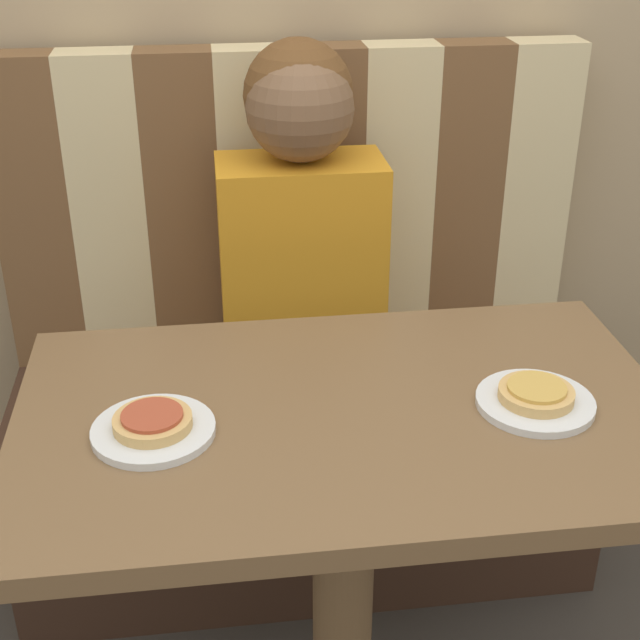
% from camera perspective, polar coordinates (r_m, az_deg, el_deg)
% --- Properties ---
extents(booth_seat, '(1.26, 0.50, 0.45)m').
position_cam_1_polar(booth_seat, '(2.09, -1.05, -9.35)').
color(booth_seat, '#382319').
rests_on(booth_seat, ground_plane).
extents(booth_backrest, '(1.26, 0.09, 0.69)m').
position_cam_1_polar(booth_backrest, '(1.99, -1.86, 7.39)').
color(booth_backrest, brown).
rests_on(booth_backrest, booth_seat).
extents(dining_table, '(0.97, 0.59, 0.76)m').
position_cam_1_polar(dining_table, '(1.38, 1.59, -9.77)').
color(dining_table, brown).
rests_on(dining_table, ground_plane).
extents(person, '(0.33, 0.24, 0.73)m').
position_cam_1_polar(person, '(1.79, -1.24, 6.71)').
color(person, orange).
rests_on(person, booth_seat).
extents(plate_left, '(0.17, 0.17, 0.01)m').
position_cam_1_polar(plate_left, '(1.28, -10.61, -6.96)').
color(plate_left, white).
rests_on(plate_left, dining_table).
extents(plate_right, '(0.17, 0.17, 0.01)m').
position_cam_1_polar(plate_right, '(1.35, 13.60, -5.14)').
color(plate_right, white).
rests_on(plate_right, dining_table).
extents(pizza_left, '(0.11, 0.11, 0.02)m').
position_cam_1_polar(pizza_left, '(1.27, -10.67, -6.35)').
color(pizza_left, tan).
rests_on(pizza_left, plate_left).
extents(pizza_right, '(0.11, 0.11, 0.02)m').
position_cam_1_polar(pizza_right, '(1.34, 13.67, -4.56)').
color(pizza_right, tan).
rests_on(pizza_right, plate_right).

